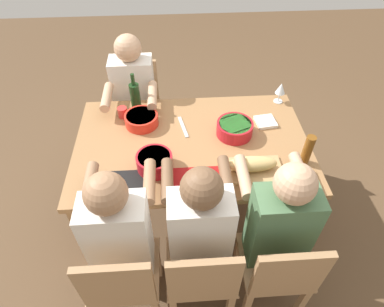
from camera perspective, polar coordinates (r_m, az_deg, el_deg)
ground_plane at (r=2.82m, az=0.00°, el=-9.04°), size 8.00×8.00×0.00m
dining_table at (r=2.32m, az=0.00°, el=0.48°), size 1.61×1.03×0.74m
chair_far_left at (r=3.09m, az=-9.35°, el=8.71°), size 0.40×0.40×0.85m
diner_far_left at (r=2.82m, az=-10.05°, el=10.00°), size 0.41×0.53×1.20m
chair_near_right at (r=2.06m, az=14.80°, el=-19.14°), size 0.40×0.40×0.85m
diner_near_right at (r=1.96m, az=14.63°, el=-11.57°), size 0.41×0.53×1.20m
chair_near_left at (r=2.01m, az=-11.90°, el=-20.84°), size 0.40×0.40×0.85m
diner_near_left at (r=1.91m, az=-12.41°, el=-13.14°), size 0.41×0.53×1.20m
chair_near_center at (r=1.98m, az=1.68°, el=-20.49°), size 0.40×0.40×0.85m
diner_near_center at (r=1.88m, az=1.33°, el=-12.69°), size 0.41×0.53×1.20m
serving_bowl_greens at (r=2.31m, az=7.43°, el=4.44°), size 0.25×0.25×0.10m
serving_bowl_salad at (r=2.07m, az=-6.54°, el=-1.33°), size 0.23×0.23×0.10m
serving_bowl_fruit at (r=2.41m, az=-8.78°, el=5.96°), size 0.24×0.24×0.08m
cutting_board at (r=2.10m, az=10.14°, el=-2.85°), size 0.40×0.22×0.02m
bread_loaf at (r=2.06m, az=10.34°, el=-1.83°), size 0.32×0.11×0.09m
wine_bottle at (r=2.54m, az=-9.87°, el=9.95°), size 0.08×0.08×0.29m
beer_bottle at (r=2.17m, az=19.43°, el=0.53°), size 0.06×0.06×0.22m
wine_glass at (r=2.65m, az=15.15°, el=10.74°), size 0.08×0.08×0.17m
cup_far_left at (r=2.51m, az=-11.97°, el=7.03°), size 0.07×0.07×0.08m
placemat_near_left at (r=2.04m, az=-11.87°, el=-5.35°), size 0.32×0.23×0.01m
placemat_near_center at (r=2.02m, az=0.66°, el=-4.83°), size 0.32×0.23×0.01m
carving_knife at (r=2.38m, az=-1.56°, el=4.65°), size 0.07×0.23×0.01m
napkin_stack at (r=2.47m, az=12.65°, el=5.41°), size 0.16×0.16×0.02m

